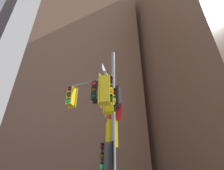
# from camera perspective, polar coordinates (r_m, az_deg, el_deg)

# --- Properties ---
(building_tower_right) EXTENTS (16.78, 16.78, 37.84)m
(building_tower_right) POSITION_cam_1_polar(r_m,az_deg,el_deg) (31.14, 27.98, 7.04)
(building_tower_right) COLOR brown
(building_tower_right) RESTS_ON ground
(building_mid_block) EXTENTS (16.41, 16.41, 43.84)m
(building_mid_block) POSITION_cam_1_polar(r_m,az_deg,el_deg) (34.08, -9.80, 6.43)
(building_mid_block) COLOR brown
(building_mid_block) RESTS_ON ground
(signal_pole_assembly) EXTENTS (2.54, 3.92, 8.17)m
(signal_pole_assembly) POSITION_cam_1_polar(r_m,az_deg,el_deg) (7.53, -2.76, -9.12)
(signal_pole_assembly) COLOR gray
(signal_pole_assembly) RESTS_ON ground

